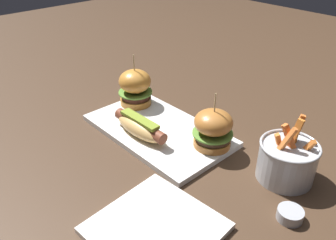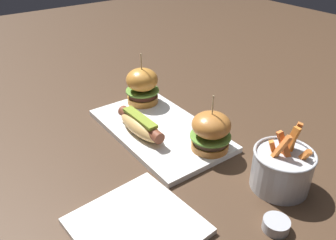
# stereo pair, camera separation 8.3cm
# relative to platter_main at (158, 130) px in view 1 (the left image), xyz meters

# --- Properties ---
(ground_plane) EXTENTS (3.00, 3.00, 0.00)m
(ground_plane) POSITION_rel_platter_main_xyz_m (0.00, 0.00, -0.01)
(ground_plane) COLOR #422D1E
(platter_main) EXTENTS (0.37, 0.22, 0.01)m
(platter_main) POSITION_rel_platter_main_xyz_m (0.00, 0.00, 0.00)
(platter_main) COLOR white
(platter_main) RESTS_ON ground
(hot_dog) EXTENTS (0.17, 0.06, 0.05)m
(hot_dog) POSITION_rel_platter_main_xyz_m (-0.01, -0.05, 0.03)
(hot_dog) COLOR #E1B166
(hot_dog) RESTS_ON platter_main
(slider_left) EXTENTS (0.09, 0.09, 0.15)m
(slider_left) POSITION_rel_platter_main_xyz_m (-0.14, 0.04, 0.06)
(slider_left) COLOR #CB8434
(slider_left) RESTS_ON platter_main
(slider_right) EXTENTS (0.09, 0.09, 0.14)m
(slider_right) POSITION_rel_platter_main_xyz_m (0.14, 0.04, 0.05)
(slider_right) COLOR #B56F30
(slider_right) RESTS_ON platter_main
(fries_bucket) EXTENTS (0.12, 0.12, 0.14)m
(fries_bucket) POSITION_rel_platter_main_xyz_m (0.31, 0.08, 0.04)
(fries_bucket) COLOR #B7BABF
(fries_bucket) RESTS_ON ground
(sauce_ramekin) EXTENTS (0.05, 0.05, 0.02)m
(sauce_ramekin) POSITION_rel_platter_main_xyz_m (0.38, -0.01, 0.00)
(sauce_ramekin) COLOR #A8AAB2
(sauce_ramekin) RESTS_ON ground
(side_plate) EXTENTS (0.21, 0.21, 0.01)m
(side_plate) POSITION_rel_platter_main_xyz_m (0.24, -0.21, -0.00)
(side_plate) COLOR white
(side_plate) RESTS_ON ground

